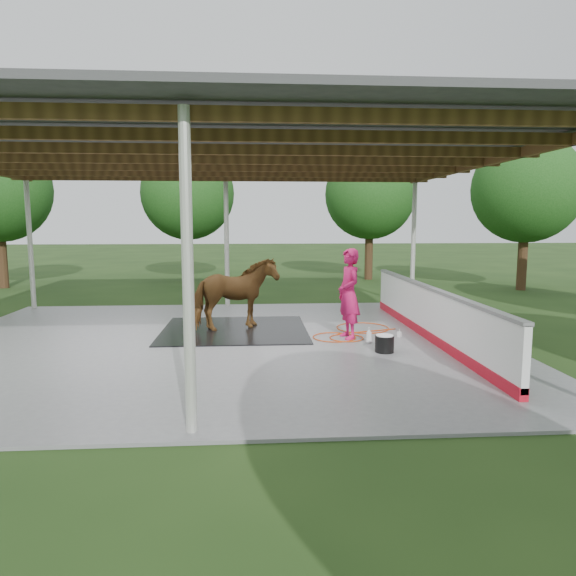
{
  "coord_description": "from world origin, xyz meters",
  "views": [
    {
      "loc": [
        0.76,
        -10.76,
        2.6
      ],
      "look_at": [
        1.55,
        0.49,
        1.13
      ],
      "focal_mm": 32.0,
      "sensor_mm": 36.0,
      "label": 1
    }
  ],
  "objects": [
    {
      "name": "rubber_mat",
      "position": [
        0.33,
        1.17,
        0.06
      ],
      "size": [
        3.37,
        3.16,
        0.03
      ],
      "primitive_type": "cube",
      "color": "black",
      "rests_on": "concrete_slab"
    },
    {
      "name": "soap_bottle_b",
      "position": [
        4.0,
        0.18,
        0.14
      ],
      "size": [
        0.12,
        0.12,
        0.18
      ],
      "primitive_type": "imported",
      "rotation": [
        0.0,
        0.0,
        -0.64
      ],
      "color": "#338CD8",
      "rests_on": "concrete_slab"
    },
    {
      "name": "wash_bucket",
      "position": [
        3.34,
        -1.08,
        0.22
      ],
      "size": [
        0.37,
        0.37,
        0.34
      ],
      "color": "black",
      "rests_on": "concrete_slab"
    },
    {
      "name": "hose_coil",
      "position": [
        3.04,
        0.7,
        0.06
      ],
      "size": [
        2.08,
        2.07,
        0.02
      ],
      "color": "#B13B0C",
      "rests_on": "concrete_slab"
    },
    {
      "name": "ground",
      "position": [
        0.0,
        0.0,
        0.0
      ],
      "size": [
        100.0,
        100.0,
        0.0
      ],
      "primitive_type": "plane",
      "color": "#1E3814"
    },
    {
      "name": "handler",
      "position": [
        2.86,
        0.19,
        1.04
      ],
      "size": [
        0.62,
        0.8,
        1.97
      ],
      "primitive_type": "imported",
      "rotation": [
        0.0,
        0.0,
        -1.35
      ],
      "color": "#C31456",
      "rests_on": "concrete_slab"
    },
    {
      "name": "tree_belt",
      "position": [
        0.3,
        0.9,
        3.79
      ],
      "size": [
        28.0,
        28.0,
        5.8
      ],
      "color": "#382314",
      "rests_on": "ground"
    },
    {
      "name": "horse",
      "position": [
        0.33,
        1.17,
        0.91
      ],
      "size": [
        2.18,
        1.6,
        1.68
      ],
      "primitive_type": "imported",
      "rotation": [
        0.0,
        0.0,
        1.96
      ],
      "color": "brown",
      "rests_on": "rubber_mat"
    },
    {
      "name": "pavilion_structure",
      "position": [
        0.0,
        -0.0,
        3.97
      ],
      "size": [
        12.6,
        10.6,
        4.05
      ],
      "color": "beige",
      "rests_on": "ground"
    },
    {
      "name": "soap_bottle_a",
      "position": [
        3.2,
        -0.32,
        0.22
      ],
      "size": [
        0.15,
        0.15,
        0.33
      ],
      "primitive_type": "imported",
      "rotation": [
        0.0,
        0.0,
        0.17
      ],
      "color": "silver",
      "rests_on": "concrete_slab"
    },
    {
      "name": "concrete_slab",
      "position": [
        0.0,
        0.0,
        0.03
      ],
      "size": [
        12.0,
        10.0,
        0.05
      ],
      "primitive_type": "cube",
      "color": "slate",
      "rests_on": "ground"
    },
    {
      "name": "dasher_board",
      "position": [
        4.6,
        0.0,
        0.59
      ],
      "size": [
        0.16,
        8.0,
        1.15
      ],
      "color": "#B50F20",
      "rests_on": "concrete_slab"
    }
  ]
}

